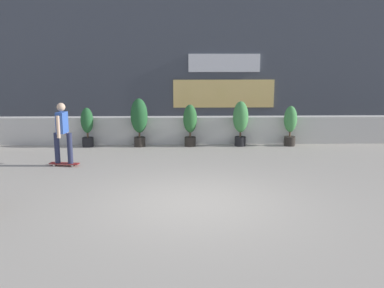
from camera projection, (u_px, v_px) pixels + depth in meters
The scene contains 9 objects.
ground_plane at pixel (194, 202), 8.90m from camera, with size 48.00×48.00×0.00m, color #A8A093.
planter_wall at pixel (189, 130), 14.69m from camera, with size 18.00×0.40×0.90m, color beige.
building_backdrop at pixel (187, 46), 18.04m from camera, with size 20.00×2.08×6.50m.
potted_plant_0 at pixel (87, 125), 14.12m from camera, with size 0.40×0.40×1.27m.
potted_plant_1 at pixel (139, 118), 14.11m from camera, with size 0.54×0.54×1.56m.
potted_plant_2 at pixel (190, 123), 14.18m from camera, with size 0.44×0.44×1.36m.
potted_plant_3 at pixel (241, 120), 14.21m from camera, with size 0.49×0.49×1.46m.
potted_plant_4 at pixel (290, 124), 14.27m from camera, with size 0.42×0.42×1.30m.
skater_by_wall_right at pixel (62, 131), 11.61m from camera, with size 0.82×0.55×1.70m.
Camera 1 is at (-0.25, -8.48, 2.95)m, focal length 41.17 mm.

